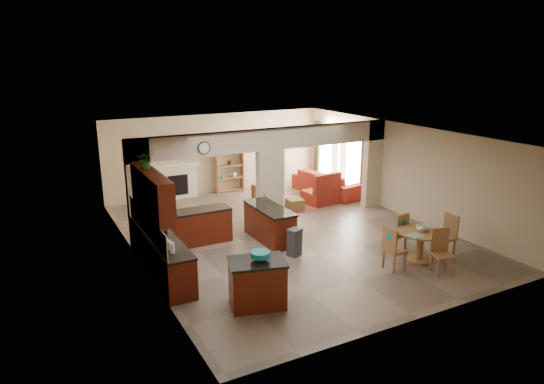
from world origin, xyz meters
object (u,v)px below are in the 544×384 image
dining_table (420,241)px  sofa (328,183)px  armchair (267,195)px  kitchen_island (257,283)px

dining_table → sofa: sofa is taller
dining_table → armchair: size_ratio=1.41×
sofa → dining_table: bearing=156.0°
dining_table → armchair: bearing=102.0°
kitchen_island → dining_table: bearing=16.4°
dining_table → sofa: bearing=76.8°
sofa → armchair: 2.61m
kitchen_island → sofa: (5.75, 6.03, -0.08)m
kitchen_island → armchair: bearing=76.3°
kitchen_island → sofa: kitchen_island is taller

